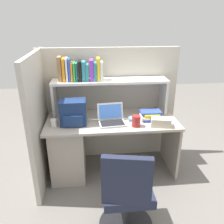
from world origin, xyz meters
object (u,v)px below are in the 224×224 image
computer_mouse (131,119)px  paper_cup (54,123)px  snack_canister (136,121)px  backpack (73,113)px  tissue_box (161,122)px  laptop (111,119)px  office_chair (126,199)px

computer_mouse → paper_cup: size_ratio=1.20×
paper_cup → snack_canister: (0.94, -0.10, 0.02)m
backpack → tissue_box: backpack is taller
laptop → tissue_box: laptop is taller
backpack → computer_mouse: 0.71m
backpack → paper_cup: bearing=-170.5°
laptop → backpack: (-0.45, 0.01, 0.09)m
snack_canister → office_chair: 0.90m
laptop → tissue_box: size_ratio=1.51×
backpack → snack_canister: bearing=-10.6°
backpack → paper_cup: 0.25m
laptop → snack_canister: bearing=-24.4°
tissue_box → snack_canister: size_ratio=1.70×
computer_mouse → tissue_box: tissue_box is taller
tissue_box → snack_canister: (-0.28, 0.03, 0.01)m
paper_cup → tissue_box: size_ratio=0.39×
backpack → office_chair: (0.49, -0.91, -0.48)m
computer_mouse → snack_canister: size_ratio=0.80×
computer_mouse → tissue_box: bearing=-28.5°
computer_mouse → paper_cup: 0.92m
backpack → computer_mouse: size_ratio=2.88×
laptop → backpack: size_ratio=1.11×
laptop → snack_canister: (0.27, -0.12, 0.01)m
snack_canister → paper_cup: bearing=174.1°
snack_canister → office_chair: (-0.23, -0.78, -0.40)m
tissue_box → paper_cup: bearing=-173.6°
laptop → backpack: backpack is taller
tissue_box → office_chair: size_ratio=0.24×
laptop → backpack: 0.46m
laptop → paper_cup: bearing=-177.7°
backpack → tissue_box: bearing=-9.2°
computer_mouse → paper_cup: paper_cup is taller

